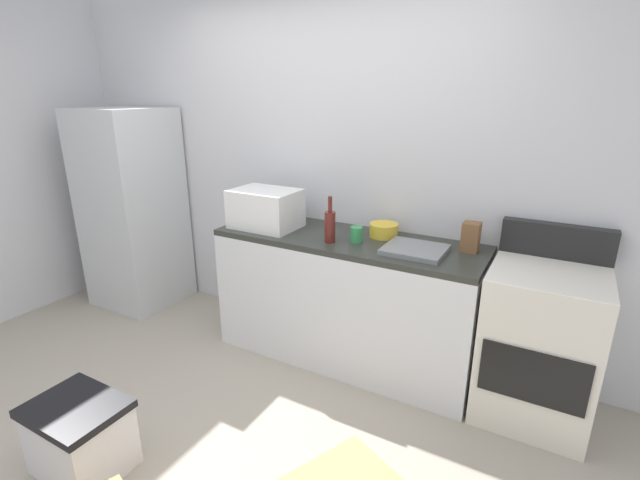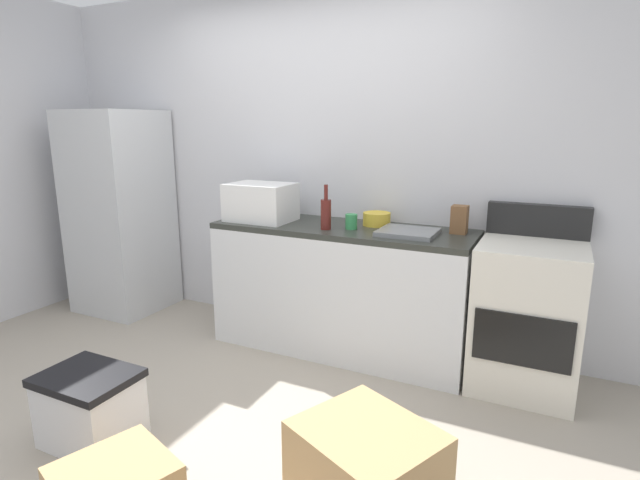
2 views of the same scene
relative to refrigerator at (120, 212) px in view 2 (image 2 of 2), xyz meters
The scene contains 13 objects.
ground_plane 2.26m from the refrigerator, 33.31° to the right, with size 6.00×6.00×0.00m, color #9E9384.
wall_back 1.85m from the refrigerator, 12.88° to the left, with size 5.00×0.10×2.60m, color silver.
kitchen_counter 2.09m from the refrigerator, ahead, with size 1.80×0.60×0.90m.
refrigerator is the anchor object (origin of this frame).
stove_oven 3.29m from the refrigerator, ahead, with size 0.60×0.61×1.10m.
microwave 1.45m from the refrigerator, ahead, with size 0.46×0.34×0.27m, color white.
sink_basin 2.53m from the refrigerator, ahead, with size 0.36×0.32×0.03m, color slate.
wine_bottle 2.00m from the refrigerator, ahead, with size 0.07×0.07×0.30m.
coffee_mug 2.14m from the refrigerator, ahead, with size 0.08×0.08×0.10m, color #338C4C.
knife_block 2.82m from the refrigerator, ahead, with size 0.10×0.10×0.18m, color brown.
mixing_bowl 2.26m from the refrigerator, ahead, with size 0.19×0.19×0.09m, color gold.
cardboard_box_large 3.18m from the refrigerator, 26.50° to the right, with size 0.53×0.46×0.41m, color tan.
storage_bin 2.14m from the refrigerator, 48.33° to the right, with size 0.46×0.36×0.38m.
Camera 2 is at (1.63, -1.89, 1.59)m, focal length 27.99 mm.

